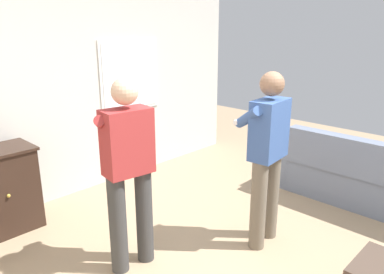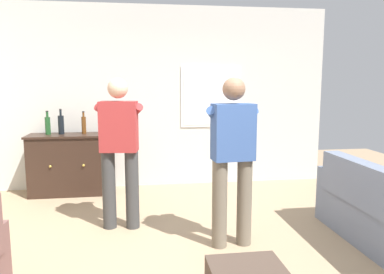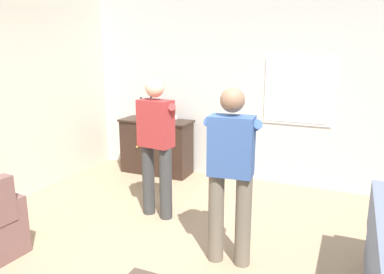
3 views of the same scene
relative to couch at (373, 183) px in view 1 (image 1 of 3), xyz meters
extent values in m
plane|color=#9E8466|center=(-1.94, 0.30, -0.33)|extent=(10.40, 10.40, 0.00)
cube|color=beige|center=(-1.94, 2.96, 1.07)|extent=(5.20, 0.12, 2.80)
cube|color=silver|center=(-1.20, 2.89, 1.08)|extent=(0.96, 0.02, 0.96)
cube|color=white|center=(-1.20, 2.89, 1.08)|extent=(0.88, 0.03, 0.88)
cube|color=slate|center=(0.04, 0.00, -0.12)|extent=(0.55, 1.98, 0.42)
cube|color=slate|center=(-0.16, 0.00, 0.31)|extent=(0.18, 1.98, 0.43)
cube|color=slate|center=(0.04, 1.07, -0.01)|extent=(0.55, 0.18, 0.64)
cube|color=beige|center=(-0.03, 0.00, 0.27)|extent=(0.21, 0.42, 0.36)
sphere|color=#B79338|center=(-3.13, 2.36, 0.14)|extent=(0.04, 0.04, 0.04)
cylinder|color=#383838|center=(-2.69, 1.18, 0.11)|extent=(0.15, 0.15, 0.88)
cylinder|color=#383838|center=(-2.43, 1.14, 0.11)|extent=(0.15, 0.15, 0.88)
cube|color=#9E2D2D|center=(-2.56, 1.16, 0.83)|extent=(0.43, 0.27, 0.55)
sphere|color=#D8AD8C|center=(-2.56, 1.16, 1.24)|extent=(0.22, 0.22, 0.22)
cylinder|color=#9E2D2D|center=(-2.65, 1.34, 0.94)|extent=(0.37, 0.38, 0.29)
cylinder|color=#9E2D2D|center=(-2.42, 1.30, 0.94)|extent=(0.28, 0.43, 0.29)
cube|color=white|center=(-2.52, 1.48, 0.85)|extent=(0.15, 0.06, 0.04)
cylinder|color=#6B6051|center=(-1.57, 0.52, 0.11)|extent=(0.15, 0.15, 0.88)
cylinder|color=#6B6051|center=(-1.31, 0.54, 0.11)|extent=(0.15, 0.15, 0.88)
cube|color=#385693|center=(-1.44, 0.53, 0.83)|extent=(0.42, 0.26, 0.55)
sphere|color=#8C664C|center=(-1.44, 0.53, 1.24)|extent=(0.22, 0.22, 0.22)
cylinder|color=#385693|center=(-1.57, 0.68, 0.94)|extent=(0.30, 0.42, 0.29)
cylinder|color=#385693|center=(-1.34, 0.70, 0.94)|extent=(0.35, 0.39, 0.29)
cube|color=white|center=(-1.47, 0.85, 0.85)|extent=(0.15, 0.05, 0.04)
camera|label=1|loc=(-4.29, -1.22, 1.75)|focal=35.00mm
camera|label=2|loc=(-2.34, -2.97, 1.30)|focal=35.00mm
camera|label=3|loc=(-0.47, -2.58, 1.69)|focal=35.00mm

